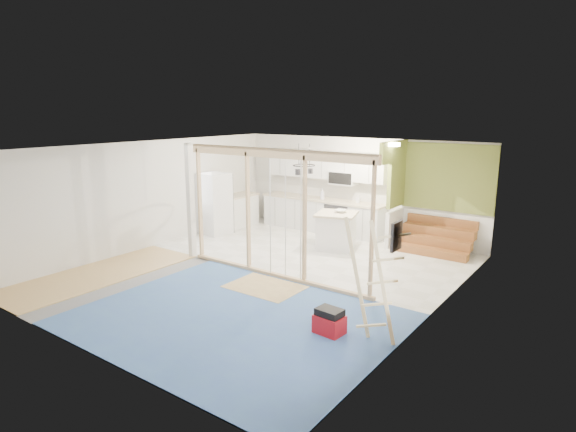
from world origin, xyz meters
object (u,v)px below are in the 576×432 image
Objects in this scene: toolbox at (329,322)px; ladder at (373,281)px; fridge at (215,204)px; island at (336,231)px.

ladder is (0.61, 0.15, 0.73)m from toolbox.
ladder is (6.20, -3.17, 0.10)m from fridge.
island is 4.56m from toolbox.
island is at bearing 123.99° from toolbox.
island is at bearing 107.25° from ladder.
toolbox is (5.59, -3.32, -0.64)m from fridge.
fridge reaches higher than island.
fridge is 1.45× the size of island.
fridge is at bearing 133.83° from ladder.
ladder is at bearing -71.00° from island.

